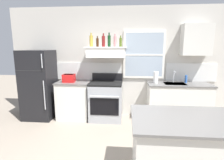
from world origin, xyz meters
TOP-DOWN VIEW (x-y plane):
  - back_wall at (0.03, 2.23)m, footprint 5.40×0.11m
  - refrigerator at (-1.90, 1.84)m, footprint 0.70×0.72m
  - counter_left_of_stove at (-1.05, 1.90)m, footprint 0.79×0.63m
  - toaster at (-1.14, 1.84)m, footprint 0.30×0.20m
  - stove_range at (-0.25, 1.86)m, footprint 0.76×0.69m
  - range_hood_shelf at (-0.25, 1.96)m, footprint 0.96×0.52m
  - bottle_champagne_gold_foil at (-0.60, 1.93)m, footprint 0.08×0.08m
  - bottle_brown_stout at (-0.45, 1.92)m, footprint 0.06×0.06m
  - bottle_red_label_wine at (-0.31, 1.93)m, footprint 0.07×0.07m
  - bottle_dark_green_wine at (-0.18, 1.94)m, footprint 0.07×0.07m
  - bottle_rose_pink at (-0.05, 2.01)m, footprint 0.07×0.07m
  - bottle_olive_oil_square at (0.09, 1.94)m, footprint 0.06×0.06m
  - counter_right_with_sink at (1.45, 1.90)m, footprint 1.43×0.63m
  - sink_faucet at (1.35, 2.00)m, footprint 0.03×0.17m
  - paper_towel_roll at (0.92, 1.90)m, footprint 0.11×0.11m
  - dish_soap_bottle at (1.63, 2.00)m, footprint 0.06×0.06m
  - kitchen_island at (1.01, -0.15)m, footprint 1.40×0.90m
  - upper_cabinet_right at (1.80, 2.04)m, footprint 0.64×0.32m

SIDE VIEW (x-z plane):
  - counter_left_of_stove at x=-1.05m, z-range 0.00..0.91m
  - counter_right_with_sink at x=1.45m, z-range 0.00..0.91m
  - kitchen_island at x=1.01m, z-range 0.00..0.91m
  - stove_range at x=-0.25m, z-range -0.08..1.01m
  - refrigerator at x=-1.90m, z-range 0.00..1.66m
  - dish_soap_bottle at x=1.63m, z-range 0.91..1.09m
  - toaster at x=-1.14m, z-range 0.91..1.10m
  - paper_towel_roll at x=0.92m, z-range 0.91..1.18m
  - sink_faucet at x=1.35m, z-range 0.94..1.22m
  - back_wall at x=0.03m, z-range 0.00..2.70m
  - range_hood_shelf at x=-0.25m, z-range 1.50..1.75m
  - bottle_brown_stout at x=-0.45m, z-range 1.73..1.97m
  - bottle_olive_oil_square at x=0.09m, z-range 1.73..1.98m
  - bottle_rose_pink at x=-0.05m, z-range 1.72..2.02m
  - bottle_red_label_wine at x=-0.31m, z-range 1.72..2.02m
  - bottle_champagne_gold_foil at x=-0.60m, z-range 1.72..2.03m
  - bottle_dark_green_wine at x=-0.18m, z-range 1.72..2.04m
  - upper_cabinet_right at x=1.80m, z-range 1.55..2.25m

